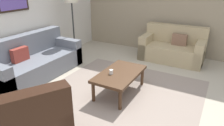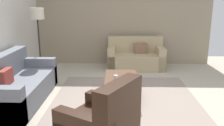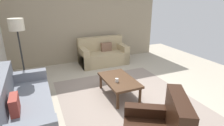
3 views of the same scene
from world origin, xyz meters
TOP-DOWN VIEW (x-y plane):
  - ground_plane at (0.00, 0.00)m, footprint 8.00×8.00m
  - stone_feature_panel at (3.00, 0.00)m, footprint 0.12×5.20m
  - area_rug at (0.00, 0.00)m, footprint 3.07×2.78m
  - couch_main at (0.02, 2.10)m, footprint 2.09×0.90m
  - couch_loveseat at (2.47, -0.37)m, footprint 0.84×1.57m
  - coffee_table at (0.25, 0.07)m, footprint 1.10×0.64m
  - cup at (0.13, 0.18)m, footprint 0.07×0.07m
  - lamp_standing at (1.37, 2.01)m, footprint 0.32×0.32m

SIDE VIEW (x-z plane):
  - ground_plane at x=0.00m, z-range 0.00..0.00m
  - area_rug at x=0.00m, z-range 0.00..0.01m
  - couch_main at x=0.02m, z-range -0.14..0.74m
  - couch_loveseat at x=2.47m, z-range -0.14..0.74m
  - coffee_table at x=0.25m, z-range 0.15..0.56m
  - cup at x=0.13m, z-range 0.41..0.49m
  - stone_feature_panel at x=3.00m, z-range 0.00..2.80m
  - lamp_standing at x=1.37m, z-range 0.55..2.26m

